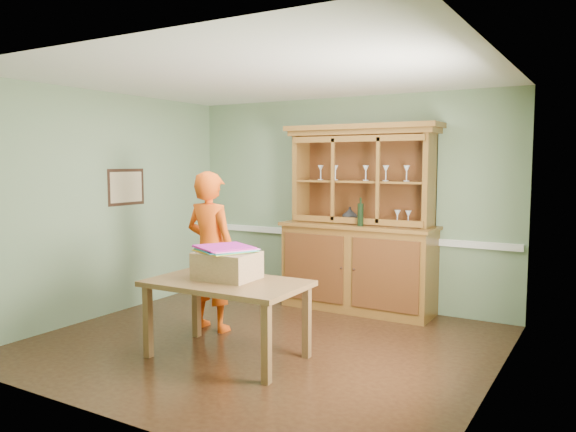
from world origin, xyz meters
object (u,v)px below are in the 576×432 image
Objects in this scene: dining_table at (227,290)px; person at (211,251)px; cardboard_box at (227,265)px; china_hutch at (359,246)px.

person is at bearing 136.11° from dining_table.
person is at bearing 138.80° from cardboard_box.
person reaches higher than cardboard_box.
dining_table is 0.85× the size of person.
person is at bearing -123.81° from china_hutch.
cardboard_box is 0.32× the size of person.
cardboard_box is at bearing 122.86° from dining_table.
china_hutch is at bearing -121.33° from person.
china_hutch is 2.22m from cardboard_box.
cardboard_box is (-0.06, 0.08, 0.22)m from dining_table.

